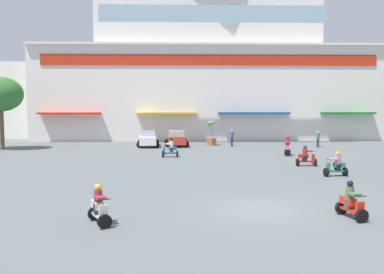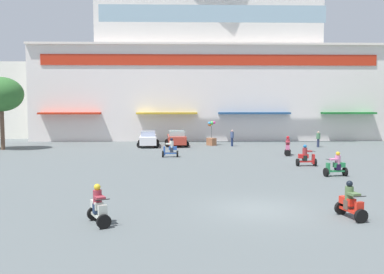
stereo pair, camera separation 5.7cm
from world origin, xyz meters
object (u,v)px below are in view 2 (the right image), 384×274
scooter_rider_4 (336,166)px  balloon_vendor_cart (211,136)px  scooter_rider_7 (306,157)px  pedestrian_1 (232,137)px  parked_car_1 (177,138)px  scooter_rider_0 (288,147)px  scooter_rider_5 (350,203)px  parked_car_0 (148,139)px  pedestrian_0 (318,138)px  scooter_rider_2 (98,208)px  scooter_rider_3 (170,149)px  plaza_tree_0 (1,95)px

scooter_rider_4 → balloon_vendor_cart: balloon_vendor_cart is taller
scooter_rider_7 → pedestrian_1: bearing=105.5°
scooter_rider_7 → balloon_vendor_cart: balloon_vendor_cart is taller
parked_car_1 → scooter_rider_4: parked_car_1 is taller
pedestrian_1 → scooter_rider_0: bearing=-61.9°
scooter_rider_4 → scooter_rider_5: size_ratio=1.00×
balloon_vendor_cart → pedestrian_1: bearing=-24.6°
scooter_rider_5 → pedestrian_1: size_ratio=0.91×
parked_car_0 → scooter_rider_4: size_ratio=2.74×
parked_car_0 → balloon_vendor_cart: (6.33, 0.88, 0.19)m
parked_car_0 → pedestrian_0: 16.68m
parked_car_0 → scooter_rider_0: bearing=-30.4°
parked_car_1 → scooter_rider_2: 27.31m
scooter_rider_3 → balloon_vendor_cart: balloon_vendor_cart is taller
plaza_tree_0 → balloon_vendor_cart: (19.58, 3.33, -4.13)m
scooter_rider_3 → plaza_tree_0: bearing=160.3°
scooter_rider_3 → scooter_rider_5: scooter_rider_3 is taller
balloon_vendor_cart → scooter_rider_3: bearing=-113.9°
scooter_rider_2 → scooter_rider_4: bearing=38.0°
plaza_tree_0 → scooter_rider_5: (23.02, -23.68, -4.50)m
scooter_rider_5 → balloon_vendor_cart: size_ratio=0.61×
plaza_tree_0 → scooter_rider_7: bearing=-22.7°
scooter_rider_7 → pedestrian_0: 12.83m
scooter_rider_3 → pedestrian_0: same height
scooter_rider_4 → balloon_vendor_cart: size_ratio=0.61×
scooter_rider_0 → pedestrian_0: bearing=53.3°
scooter_rider_2 → balloon_vendor_cart: balloon_vendor_cart is taller
scooter_rider_5 → pedestrian_0: size_ratio=0.96×
scooter_rider_0 → balloon_vendor_cart: balloon_vendor_cart is taller
scooter_rider_0 → scooter_rider_3: scooter_rider_0 is taller
scooter_rider_7 → plaza_tree_0: bearing=157.3°
parked_car_1 → scooter_rider_2: (-2.62, -27.18, -0.16)m
pedestrian_1 → scooter_rider_7: bearing=-74.5°
scooter_rider_5 → plaza_tree_0: bearing=134.2°
plaza_tree_0 → scooter_rider_4: (25.80, -14.57, -4.47)m
scooter_rider_3 → pedestrian_1: (5.95, 8.00, 0.29)m
scooter_rider_5 → scooter_rider_3: bearing=112.2°
parked_car_1 → pedestrian_1: pedestrian_1 is taller
parked_car_1 → scooter_rider_3: bearing=-92.8°
scooter_rider_4 → scooter_rider_3: bearing=138.5°
plaza_tree_0 → scooter_rider_4: 29.96m
parked_car_0 → scooter_rider_3: size_ratio=2.64×
scooter_rider_7 → pedestrian_0: (4.72, 11.93, 0.25)m
scooter_rider_4 → balloon_vendor_cart: 18.95m
scooter_rider_4 → balloon_vendor_cart: bearing=109.2°
balloon_vendor_cart → scooter_rider_5: bearing=-82.7°
parked_car_1 → scooter_rider_0: scooter_rider_0 is taller
parked_car_0 → balloon_vendor_cart: bearing=7.9°
scooter_rider_2 → scooter_rider_3: size_ratio=0.96×
pedestrian_0 → pedestrian_1: pedestrian_1 is taller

